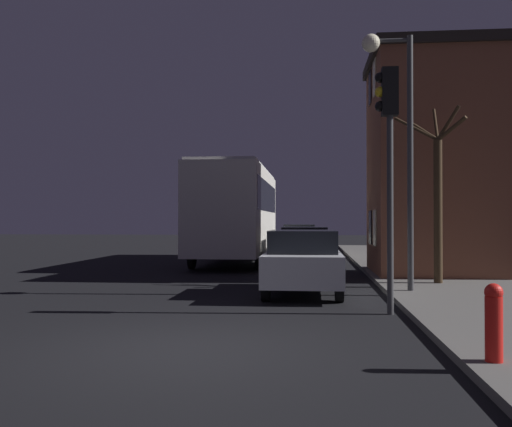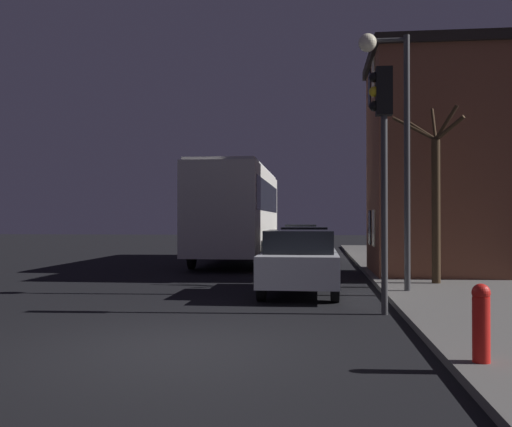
{
  "view_description": "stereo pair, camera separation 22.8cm",
  "coord_description": "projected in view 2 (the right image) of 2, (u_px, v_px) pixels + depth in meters",
  "views": [
    {
      "loc": [
        1.73,
        -7.74,
        1.76
      ],
      "look_at": [
        -0.32,
        13.41,
        2.01
      ],
      "focal_mm": 40.0,
      "sensor_mm": 36.0,
      "label": 1
    },
    {
      "loc": [
        1.96,
        -7.72,
        1.76
      ],
      "look_at": [
        -0.32,
        13.41,
        2.01
      ],
      "focal_mm": 40.0,
      "sensor_mm": 36.0,
      "label": 2
    }
  ],
  "objects": [
    {
      "name": "car_far_lane",
      "position": [
        301.0,
        239.0,
        29.07
      ],
      "size": [
        1.74,
        4.78,
        1.55
      ],
      "color": "beige",
      "rests_on": "ground"
    },
    {
      "name": "bus",
      "position": [
        238.0,
        207.0,
        23.66
      ],
      "size": [
        2.6,
        10.16,
        3.88
      ],
      "color": "beige",
      "rests_on": "ground"
    },
    {
      "name": "ground_plane",
      "position": [
        175.0,
        347.0,
        7.86
      ],
      "size": [
        120.0,
        120.0,
        0.0
      ],
      "primitive_type": "plane",
      "color": "black"
    },
    {
      "name": "streetlamp",
      "position": [
        391.0,
        111.0,
        13.3
      ],
      "size": [
        1.18,
        0.43,
        6.02
      ],
      "color": "#38383A",
      "rests_on": "sidewalk"
    },
    {
      "name": "bare_tree",
      "position": [
        436.0,
        195.0,
        14.83
      ],
      "size": [
        1.72,
        1.18,
        4.66
      ],
      "color": "#382819",
      "rests_on": "sidewalk"
    },
    {
      "name": "car_mid_lane",
      "position": [
        305.0,
        246.0,
        21.5
      ],
      "size": [
        1.89,
        4.18,
        1.5
      ],
      "color": "black",
      "rests_on": "ground"
    },
    {
      "name": "brick_building",
      "position": [
        433.0,
        162.0,
        17.8
      ],
      "size": [
        4.0,
        4.37,
        6.89
      ],
      "color": "brown",
      "rests_on": "sidewalk"
    },
    {
      "name": "fire_hydrant",
      "position": [
        481.0,
        321.0,
        6.55
      ],
      "size": [
        0.21,
        0.21,
        0.91
      ],
      "color": "red",
      "rests_on": "sidewalk"
    },
    {
      "name": "traffic_light",
      "position": [
        382.0,
        138.0,
        10.63
      ],
      "size": [
        0.43,
        0.24,
        4.62
      ],
      "color": "#38383A",
      "rests_on": "ground"
    },
    {
      "name": "car_near_lane",
      "position": [
        300.0,
        261.0,
        13.52
      ],
      "size": [
        1.76,
        4.06,
        1.52
      ],
      "color": "#B7BABF",
      "rests_on": "ground"
    }
  ]
}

